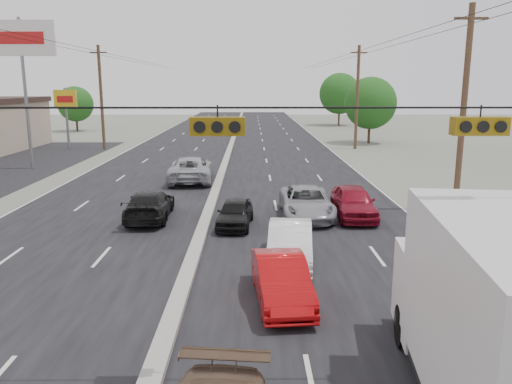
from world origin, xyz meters
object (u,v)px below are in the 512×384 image
pole_sign_billboard (21,48)px  oncoming_far (191,169)px  utility_pole_right_b (464,109)px  queue_car_c (306,203)px  queue_car_d (462,252)px  utility_pole_right_c (357,97)px  queue_car_e (353,202)px  pole_sign_far (66,104)px  tree_right_far (340,94)px  tree_right_mid (370,103)px  red_sedan (281,280)px  tree_left_far (75,104)px  oncoming_near (150,205)px  utility_pole_left_c (101,97)px  queue_car_b (290,244)px  queue_car_a (235,213)px  box_truck (506,323)px

pole_sign_billboard → oncoming_far: 15.83m
utility_pole_right_b → queue_car_c: 8.99m
utility_pole_right_b → queue_car_d: bearing=-110.7°
utility_pole_right_c → queue_car_e: 27.36m
pole_sign_far → queue_car_d: pole_sign_far is taller
pole_sign_far → tree_right_far: size_ratio=0.74×
utility_pole_right_b → queue_car_e: size_ratio=2.24×
tree_right_mid → queue_car_d: size_ratio=1.59×
utility_pole_right_b → red_sedan: bearing=-131.0°
tree_right_far → oncoming_far: tree_right_far is taller
tree_right_mid → pole_sign_far: bearing=-170.8°
utility_pole_right_c → queue_car_e: bearing=-101.7°
pole_sign_billboard → tree_left_far: 33.27m
oncoming_near → oncoming_far: bearing=-97.0°
utility_pole_right_c → tree_right_mid: (2.50, 5.00, -0.77)m
queue_car_d → queue_car_e: bearing=111.5°
tree_right_far → queue_car_c: 57.58m
queue_car_c → oncoming_far: (-6.64, 9.17, 0.11)m
utility_pole_right_c → tree_right_mid: utility_pole_right_c is taller
queue_car_e → oncoming_far: (-8.87, 9.30, 0.06)m
tree_right_mid → oncoming_near: 36.41m
utility_pole_right_c → tree_right_far: 30.20m
utility_pole_left_c → queue_car_b: utility_pole_left_c is taller
pole_sign_far → oncoming_near: (13.32, -26.62, -3.72)m
pole_sign_far → oncoming_near: bearing=-63.4°
queue_car_b → queue_car_e: bearing=65.8°
utility_pole_right_b → queue_car_d: (-3.18, -8.40, -4.46)m
utility_pole_right_c → pole_sign_far: bearing=-180.0°
queue_car_d → oncoming_far: 19.74m
utility_pole_right_b → queue_car_d: utility_pole_right_b is taller
red_sedan → queue_car_e: (4.00, 9.47, 0.09)m
utility_pole_left_c → queue_car_b: 36.65m
red_sedan → queue_car_b: queue_car_b is taller
queue_car_e → oncoming_near: queue_car_e is taller
tree_right_far → queue_car_d: tree_right_far is taller
queue_car_c → oncoming_far: bearing=126.0°
pole_sign_far → queue_car_a: pole_sign_far is taller
tree_right_mid → queue_car_c: size_ratio=1.40×
pole_sign_billboard → queue_car_d: size_ratio=2.45×
pole_sign_far → queue_car_a: 33.12m
tree_left_far → box_truck: tree_left_far is taller
pole_sign_billboard → oncoming_near: pole_sign_billboard is taller
pole_sign_billboard → queue_car_d: 33.06m
utility_pole_right_b → oncoming_far: utility_pole_right_b is taller
pole_sign_far → queue_car_d: 42.08m
utility_pole_left_c → red_sedan: utility_pole_left_c is taller
pole_sign_billboard → queue_car_e: 27.14m
pole_sign_far → queue_car_c: size_ratio=1.17×
queue_car_e → oncoming_far: 12.86m
queue_car_d → pole_sign_far: bearing=130.2°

